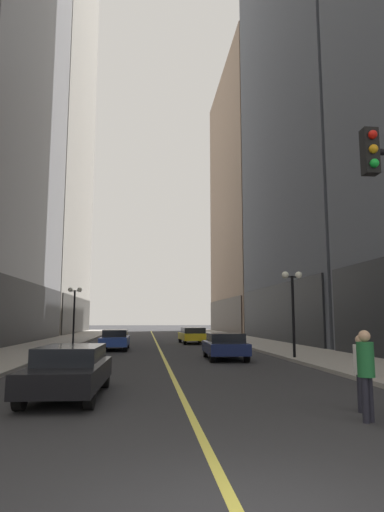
# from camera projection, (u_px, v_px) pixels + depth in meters

# --- Properties ---
(ground_plane) EXTENTS (200.00, 200.00, 0.00)m
(ground_plane) POSITION_uv_depth(u_px,v_px,m) (156.00, 342.00, 38.70)
(ground_plane) COLOR #2D2D30
(sidewalk_left) EXTENTS (4.50, 78.00, 0.15)m
(sidewalk_left) POSITION_uv_depth(u_px,v_px,m) (60.00, 342.00, 37.85)
(sidewalk_left) COLOR #9E9991
(sidewalk_left) RESTS_ON ground
(sidewalk_right) EXTENTS (4.50, 78.00, 0.15)m
(sidewalk_right) POSITION_uv_depth(u_px,v_px,m) (249.00, 341.00, 39.56)
(sidewalk_right) COLOR #9E9991
(sidewalk_right) RESTS_ON ground
(lane_centre_stripe) EXTENTS (0.16, 70.00, 0.01)m
(lane_centre_stripe) POSITION_uv_depth(u_px,v_px,m) (156.00, 342.00, 38.70)
(lane_centre_stripe) COLOR #E5D64C
(lane_centre_stripe) RESTS_ON ground
(building_left_far) EXTENTS (12.85, 26.00, 71.54)m
(building_left_far) POSITION_uv_depth(u_px,v_px,m) (43.00, 93.00, 66.57)
(building_left_far) COLOR #A8A399
(building_left_far) RESTS_ON ground
(building_right_far) EXTENTS (12.85, 26.00, 40.28)m
(building_right_far) POSITION_uv_depth(u_px,v_px,m) (264.00, 200.00, 67.87)
(building_right_far) COLOR gray
(building_right_far) RESTS_ON ground
(car_black) EXTENTS (1.88, 4.65, 1.32)m
(car_black) POSITION_uv_depth(u_px,v_px,m) (70.00, 369.00, 11.73)
(car_black) COLOR black
(car_black) RESTS_ON ground
(car_navy) EXTENTS (2.02, 4.26, 1.32)m
(car_navy) POSITION_uv_depth(u_px,v_px,m) (225.00, 345.00, 22.38)
(car_navy) COLOR #141E4C
(car_navy) RESTS_ON ground
(car_blue) EXTENTS (1.77, 4.71, 1.32)m
(car_blue) POSITION_uv_depth(u_px,v_px,m) (115.00, 339.00, 29.23)
(car_blue) COLOR navy
(car_blue) RESTS_ON ground
(car_yellow) EXTENTS (2.11, 4.83, 1.32)m
(car_yellow) POSITION_uv_depth(u_px,v_px,m) (193.00, 335.00, 36.68)
(car_yellow) COLOR yellow
(car_yellow) RESTS_ON ground
(pedestrian_in_white_shirt) EXTENTS (0.45, 0.45, 1.69)m
(pedestrian_in_white_shirt) POSITION_uv_depth(u_px,v_px,m) (362.00, 367.00, 9.91)
(pedestrian_in_white_shirt) COLOR black
(pedestrian_in_white_shirt) RESTS_ON ground
(pedestrian_in_green_parka) EXTENTS (0.47, 0.47, 1.82)m
(pedestrian_in_green_parka) POSITION_uv_depth(u_px,v_px,m) (366.00, 368.00, 8.96)
(pedestrian_in_green_parka) COLOR black
(pedestrian_in_green_parka) RESTS_ON ground
(street_lamp_left_far) EXTENTS (1.06, 0.36, 4.43)m
(street_lamp_left_far) POSITION_uv_depth(u_px,v_px,m) (74.00, 303.00, 33.83)
(street_lamp_left_far) COLOR black
(street_lamp_left_far) RESTS_ON ground
(street_lamp_right_mid) EXTENTS (1.06, 0.36, 4.43)m
(street_lamp_right_mid) POSITION_uv_depth(u_px,v_px,m) (293.00, 295.00, 22.37)
(street_lamp_right_mid) COLOR black
(street_lamp_right_mid) RESTS_ON ground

